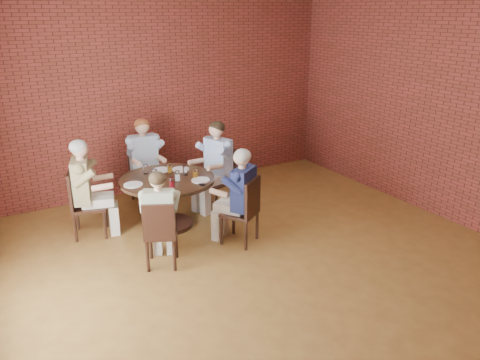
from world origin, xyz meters
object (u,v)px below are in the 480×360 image
diner_a (215,166)px  diner_e (239,197)px  smartphone (202,184)px  chair_d (160,232)px  diner_b (145,162)px  chair_e (245,209)px  diner_c (87,189)px  diner_d (160,219)px  dining_table (168,193)px  chair_c (81,201)px  chair_b (144,170)px  chair_a (220,175)px

diner_a → diner_e: diner_a is taller
smartphone → chair_d: bearing=-141.3°
diner_b → diner_e: (0.59, -2.01, -0.03)m
diner_a → chair_d: diner_a is taller
diner_a → diner_e: (-0.29, -1.24, -0.04)m
chair_e → diner_e: bearing=-90.0°
diner_c → chair_e: bearing=-111.3°
diner_d → diner_e: size_ratio=0.93×
dining_table → diner_e: bearing=-56.4°
diner_a → chair_c: diner_a is taller
diner_a → chair_c: (-2.07, 0.05, -0.18)m
chair_d → smartphone: bearing=-118.2°
chair_c → diner_e: bearing=-109.7°
chair_e → diner_e: 0.18m
diner_c → diner_e: 2.12m
chair_d → smartphone: chair_d is taller
diner_a → smartphone: 0.97m
chair_b → diner_b: diner_b is taller
chair_e → diner_a: bearing=-134.1°
chair_c → diner_c: bearing=-90.0°
chair_a → chair_e: bearing=-31.0°
diner_c → chair_d: 1.48m
diner_b → chair_e: (0.64, -2.08, -0.19)m
diner_b → chair_d: bearing=-102.9°
diner_c → diner_d: (0.55, -1.31, -0.07)m
diner_a → diner_c: size_ratio=1.01×
diner_b → chair_e: diner_b is taller
chair_b → diner_c: 1.40m
dining_table → diner_d: (-0.50, -1.00, 0.09)m
chair_a → chair_e: 1.38m
chair_d → diner_c: bearing=-42.4°
dining_table → chair_b: size_ratio=1.40×
chair_d → diner_d: size_ratio=0.71×
diner_e → smartphone: 0.59m
chair_b → chair_e: (0.64, -2.18, -0.01)m
chair_b → chair_c: 1.45m
diner_d → chair_e: diner_d is taller
chair_c → chair_e: chair_c is taller
chair_b → diner_b: bearing=-90.0°
chair_a → diner_a: 0.20m
chair_c → chair_d: size_ratio=1.09×
diner_b → diner_d: diner_b is taller
dining_table → chair_d: chair_d is taller
smartphone → diner_e: bearing=-53.1°
diner_c → chair_d: diner_c is taller
chair_d → diner_e: bearing=-148.0°
diner_c → chair_b: bearing=-36.7°
chair_b → diner_d: (-0.55, -2.15, 0.10)m
diner_d → diner_b: bearing=-78.2°
chair_c → diner_e: size_ratio=0.73×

